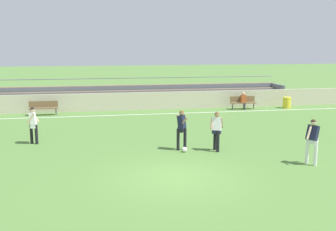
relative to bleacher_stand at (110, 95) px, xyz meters
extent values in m
plane|color=#517A38|center=(1.47, -16.89, -0.80)|extent=(160.00, 160.00, 0.00)
cube|color=white|center=(1.47, -4.22, -0.80)|extent=(44.00, 0.12, 0.01)
cube|color=beige|center=(1.47, -2.34, -0.19)|extent=(48.00, 0.16, 1.22)
cube|color=#897051|center=(0.00, -0.96, -0.46)|extent=(26.71, 0.36, 0.08)
cube|color=slate|center=(0.00, -1.16, -0.63)|extent=(26.71, 0.04, 0.35)
cube|color=#897051|center=(0.00, -0.30, -0.11)|extent=(26.71, 0.36, 0.08)
cube|color=slate|center=(0.00, -0.50, -0.28)|extent=(26.71, 0.04, 0.35)
cube|color=#897051|center=(0.00, 0.36, 0.24)|extent=(26.71, 0.36, 0.08)
cube|color=slate|center=(0.00, 0.16, 0.06)|extent=(26.71, 0.04, 0.35)
cube|color=#897051|center=(0.00, 1.02, 0.58)|extent=(26.71, 0.36, 0.08)
cube|color=slate|center=(0.00, 0.82, 0.41)|extent=(26.71, 0.04, 0.35)
cube|color=slate|center=(13.25, 0.03, -0.11)|extent=(0.20, 2.35, 1.38)
cylinder|color=slate|center=(0.00, 1.27, 1.13)|extent=(26.71, 0.06, 0.06)
cube|color=brown|center=(-4.34, -3.37, -0.35)|extent=(1.80, 0.40, 0.06)
cube|color=brown|center=(-4.34, -3.19, -0.10)|extent=(1.80, 0.05, 0.40)
cylinder|color=#47474C|center=(-5.12, -3.37, -0.58)|extent=(0.07, 0.07, 0.45)
cylinder|color=#47474C|center=(-3.56, -3.37, -0.58)|extent=(0.07, 0.07, 0.45)
cube|color=brown|center=(9.12, -3.37, -0.35)|extent=(1.80, 0.40, 0.06)
cube|color=brown|center=(9.12, -3.19, -0.10)|extent=(1.80, 0.05, 0.40)
cylinder|color=#47474C|center=(8.34, -3.37, -0.58)|extent=(0.07, 0.07, 0.45)
cylinder|color=#47474C|center=(9.90, -3.37, -0.58)|extent=(0.07, 0.07, 0.45)
cylinder|color=yellow|center=(12.37, -3.44, -0.41)|extent=(0.57, 0.57, 0.79)
cylinder|color=#2D2D38|center=(9.12, -3.59, -0.58)|extent=(0.16, 0.16, 0.45)
cube|color=#B24C23|center=(9.12, -3.37, -0.06)|extent=(0.36, 0.24, 0.52)
sphere|color=#D6A884|center=(9.12, -3.37, 0.30)|extent=(0.21, 0.21, 0.21)
cylinder|color=black|center=(2.28, -13.45, -0.34)|extent=(0.13, 0.13, 0.93)
cylinder|color=black|center=(2.58, -13.42, -0.34)|extent=(0.13, 0.13, 0.93)
cube|color=black|center=(2.43, -13.44, 0.10)|extent=(0.39, 0.42, 0.24)
cube|color=#191E38|center=(2.43, -13.44, 0.40)|extent=(0.45, 0.48, 0.58)
cylinder|color=#A87A5B|center=(2.40, -13.23, 0.44)|extent=(0.35, 0.28, 0.46)
cylinder|color=#A87A5B|center=(2.46, -13.64, 0.44)|extent=(0.35, 0.28, 0.46)
sphere|color=#A87A5B|center=(2.43, -13.44, 0.79)|extent=(0.21, 0.21, 0.21)
sphere|color=brown|center=(2.43, -13.44, 0.81)|extent=(0.20, 0.20, 0.20)
cylinder|color=black|center=(3.85, -14.03, -0.36)|extent=(0.13, 0.13, 0.88)
cylinder|color=black|center=(3.83, -13.67, -0.36)|extent=(0.13, 0.13, 0.88)
cube|color=#232847|center=(3.84, -13.85, 0.06)|extent=(0.42, 0.36, 0.24)
cube|color=white|center=(3.84, -13.85, 0.36)|extent=(0.48, 0.45, 0.59)
cylinder|color=#A87A5B|center=(3.63, -13.84, 0.40)|extent=(0.21, 0.31, 0.50)
cylinder|color=#A87A5B|center=(4.05, -13.87, 0.40)|extent=(0.21, 0.31, 0.50)
sphere|color=#A87A5B|center=(3.84, -13.85, 0.75)|extent=(0.21, 0.21, 0.21)
sphere|color=brown|center=(3.84, -13.85, 0.77)|extent=(0.20, 0.20, 0.20)
cylinder|color=white|center=(6.78, -16.56, -0.34)|extent=(0.13, 0.13, 0.93)
cylinder|color=white|center=(6.62, -16.26, -0.34)|extent=(0.13, 0.13, 0.93)
cube|color=white|center=(6.70, -16.41, 0.11)|extent=(0.39, 0.42, 0.24)
cube|color=#191E38|center=(6.70, -16.41, 0.41)|extent=(0.54, 0.53, 0.60)
cylinder|color=beige|center=(6.51, -16.50, 0.45)|extent=(0.31, 0.25, 0.49)
cylinder|color=beige|center=(6.89, -16.32, 0.45)|extent=(0.31, 0.25, 0.49)
sphere|color=beige|center=(6.70, -16.41, 0.79)|extent=(0.21, 0.21, 0.21)
sphere|color=black|center=(6.70, -16.41, 0.81)|extent=(0.20, 0.20, 0.20)
cylinder|color=black|center=(-3.99, -11.06, -0.36)|extent=(0.13, 0.13, 0.88)
cylinder|color=black|center=(-3.75, -11.20, -0.36)|extent=(0.13, 0.13, 0.88)
cube|color=white|center=(-3.87, -11.13, 0.06)|extent=(0.24, 0.37, 0.24)
cube|color=white|center=(-3.87, -11.13, 0.36)|extent=(0.32, 0.40, 0.59)
cylinder|color=#D6A884|center=(-3.80, -10.95, 0.40)|extent=(0.35, 0.10, 0.48)
cylinder|color=#D6A884|center=(-3.94, -11.32, 0.40)|extent=(0.35, 0.10, 0.48)
sphere|color=#D6A884|center=(-3.87, -11.13, 0.74)|extent=(0.21, 0.21, 0.21)
sphere|color=black|center=(-3.87, -11.13, 0.77)|extent=(0.20, 0.20, 0.20)
sphere|color=white|center=(2.48, -13.81, -0.69)|extent=(0.22, 0.22, 0.22)
camera|label=1|loc=(-1.19, -29.47, 3.54)|focal=42.59mm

